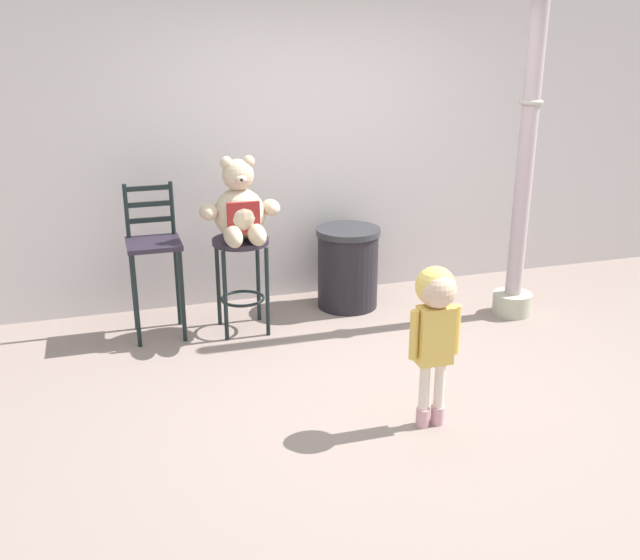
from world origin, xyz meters
TOP-DOWN VIEW (x-y plane):
  - ground_plane at (0.00, 0.00)m, footprint 24.00×24.00m
  - building_wall at (0.00, 2.16)m, footprint 7.98×0.30m
  - bar_stool_with_teddy at (-0.70, 1.36)m, footprint 0.43×0.43m
  - teddy_bear at (-0.70, 1.32)m, footprint 0.60×0.54m
  - child_walking at (0.09, -0.38)m, footprint 0.32×0.25m
  - trash_bin at (0.25, 1.60)m, footprint 0.54×0.54m
  - lamppost at (1.50, 1.03)m, footprint 0.32×0.32m
  - bar_chair_empty at (-1.34, 1.47)m, footprint 0.40×0.40m

SIDE VIEW (x-z plane):
  - ground_plane at x=0.00m, z-range 0.00..0.00m
  - trash_bin at x=0.25m, z-range 0.00..0.69m
  - bar_stool_with_teddy at x=-0.70m, z-range 0.17..0.92m
  - bar_chair_empty at x=-1.34m, z-range 0.09..1.25m
  - child_walking at x=0.09m, z-range 0.22..1.22m
  - teddy_bear at x=-0.70m, z-range 0.66..1.29m
  - lamppost at x=1.50m, z-range -0.30..2.69m
  - building_wall at x=0.00m, z-range 0.00..3.21m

